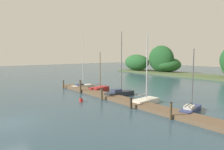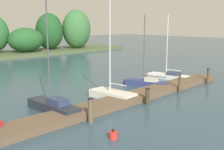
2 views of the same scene
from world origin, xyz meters
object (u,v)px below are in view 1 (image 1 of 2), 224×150
(sailboat_2, at_px, (120,93))
(mooring_piling_1, at_px, (80,87))
(mooring_piling_0, at_px, (64,84))
(mooring_piling_2, at_px, (102,94))
(channel_buoy_0, at_px, (81,100))
(sailboat_1, at_px, (100,88))
(mooring_piling_3, at_px, (131,103))
(mooring_piling_4, at_px, (171,111))
(sailboat_0, at_px, (82,85))
(sailboat_3, at_px, (146,100))
(sailboat_4, at_px, (191,109))

(sailboat_2, bearing_deg, mooring_piling_1, 119.81)
(mooring_piling_0, height_order, mooring_piling_2, mooring_piling_2)
(mooring_piling_1, bearing_deg, mooring_piling_2, -3.02)
(mooring_piling_2, distance_m, channel_buoy_0, 2.34)
(sailboat_1, bearing_deg, mooring_piling_3, -122.75)
(sailboat_2, distance_m, mooring_piling_0, 9.85)
(sailboat_2, height_order, mooring_piling_4, sailboat_2)
(mooring_piling_0, bearing_deg, sailboat_2, 16.95)
(sailboat_0, relative_size, mooring_piling_0, 6.65)
(mooring_piling_3, relative_size, mooring_piling_4, 0.74)
(mooring_piling_1, relative_size, mooring_piling_3, 1.61)
(sailboat_0, height_order, mooring_piling_1, sailboat_0)
(mooring_piling_1, relative_size, mooring_piling_2, 1.28)
(sailboat_2, distance_m, mooring_piling_3, 5.74)
(sailboat_0, relative_size, sailboat_2, 1.03)
(mooring_piling_0, bearing_deg, mooring_piling_2, -0.51)
(mooring_piling_0, height_order, mooring_piling_1, mooring_piling_1)
(mooring_piling_3, distance_m, channel_buoy_0, 5.74)
(sailboat_3, height_order, sailboat_4, sailboat_3)
(sailboat_2, distance_m, sailboat_4, 8.98)
(sailboat_0, bearing_deg, mooring_piling_1, -130.78)
(mooring_piling_2, bearing_deg, mooring_piling_0, 179.49)
(sailboat_0, relative_size, sailboat_4, 1.44)
(sailboat_3, relative_size, mooring_piling_1, 4.31)
(sailboat_0, xyz_separation_m, sailboat_1, (4.04, 0.40, -0.01))
(sailboat_4, xyz_separation_m, mooring_piling_2, (-8.70, -3.26, 0.33))
(sailboat_1, relative_size, sailboat_4, 0.98)
(mooring_piling_2, relative_size, channel_buoy_0, 2.76)
(sailboat_0, bearing_deg, sailboat_1, -91.39)
(mooring_piling_0, distance_m, mooring_piling_4, 18.45)
(mooring_piling_1, height_order, channel_buoy_0, mooring_piling_1)
(mooring_piling_0, xyz_separation_m, channel_buoy_0, (9.03, -2.28, -0.42))
(sailboat_1, distance_m, mooring_piling_1, 2.88)
(sailboat_2, relative_size, mooring_piling_2, 5.99)
(channel_buoy_0, bearing_deg, mooring_piling_3, 22.31)
(sailboat_1, bearing_deg, sailboat_2, -105.88)
(mooring_piling_1, height_order, mooring_piling_4, mooring_piling_1)
(sailboat_4, relative_size, mooring_piling_2, 4.29)
(sailboat_1, distance_m, sailboat_2, 4.39)
(sailboat_3, distance_m, mooring_piling_4, 5.21)
(sailboat_4, bearing_deg, sailboat_0, 78.31)
(sailboat_0, xyz_separation_m, mooring_piling_1, (3.61, -2.41, 0.46))
(mooring_piling_2, relative_size, mooring_piling_4, 0.93)
(sailboat_1, height_order, mooring_piling_1, sailboat_1)
(sailboat_0, distance_m, sailboat_4, 17.41)
(mooring_piling_1, bearing_deg, sailboat_3, 14.20)
(mooring_piling_1, bearing_deg, sailboat_4, 12.23)
(sailboat_1, relative_size, channel_buoy_0, 11.58)
(sailboat_1, bearing_deg, mooring_piling_1, 157.01)
(sailboat_1, height_order, mooring_piling_3, sailboat_1)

